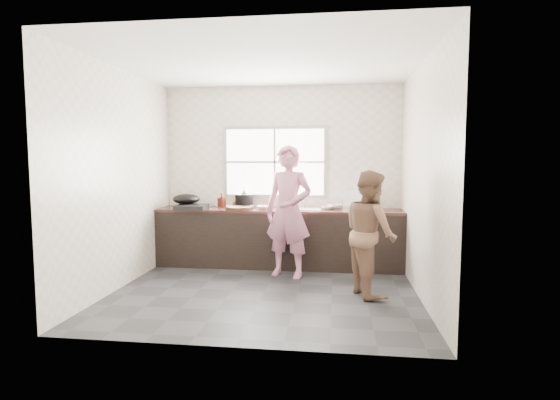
# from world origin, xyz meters

# --- Properties ---
(floor) EXTENTS (3.60, 3.20, 0.01)m
(floor) POSITION_xyz_m (0.00, 0.00, -0.01)
(floor) COLOR #29292C
(floor) RESTS_ON ground
(ceiling) EXTENTS (3.60, 3.20, 0.01)m
(ceiling) POSITION_xyz_m (0.00, 0.00, 2.71)
(ceiling) COLOR silver
(ceiling) RESTS_ON wall_back
(wall_back) EXTENTS (3.60, 0.01, 2.70)m
(wall_back) POSITION_xyz_m (0.00, 1.60, 1.35)
(wall_back) COLOR beige
(wall_back) RESTS_ON ground
(wall_left) EXTENTS (0.01, 3.20, 2.70)m
(wall_left) POSITION_xyz_m (-1.80, 0.00, 1.35)
(wall_left) COLOR beige
(wall_left) RESTS_ON ground
(wall_right) EXTENTS (0.01, 3.20, 2.70)m
(wall_right) POSITION_xyz_m (1.80, 0.00, 1.35)
(wall_right) COLOR beige
(wall_right) RESTS_ON ground
(wall_front) EXTENTS (3.60, 0.01, 2.70)m
(wall_front) POSITION_xyz_m (0.00, -1.60, 1.35)
(wall_front) COLOR silver
(wall_front) RESTS_ON ground
(cabinet) EXTENTS (3.60, 0.62, 0.82)m
(cabinet) POSITION_xyz_m (0.00, 1.29, 0.41)
(cabinet) COLOR black
(cabinet) RESTS_ON floor
(countertop) EXTENTS (3.60, 0.64, 0.04)m
(countertop) POSITION_xyz_m (0.00, 1.29, 0.84)
(countertop) COLOR #331915
(countertop) RESTS_ON cabinet
(sink) EXTENTS (0.55, 0.45, 0.02)m
(sink) POSITION_xyz_m (0.35, 1.29, 0.86)
(sink) COLOR silver
(sink) RESTS_ON countertop
(faucet) EXTENTS (0.02, 0.02, 0.30)m
(faucet) POSITION_xyz_m (0.35, 1.49, 1.01)
(faucet) COLOR silver
(faucet) RESTS_ON countertop
(window_frame) EXTENTS (1.60, 0.05, 1.10)m
(window_frame) POSITION_xyz_m (-0.10, 1.59, 1.55)
(window_frame) COLOR #9EA0A5
(window_frame) RESTS_ON wall_back
(window_glazing) EXTENTS (1.50, 0.01, 1.00)m
(window_glazing) POSITION_xyz_m (-0.10, 1.57, 1.55)
(window_glazing) COLOR white
(window_glazing) RESTS_ON window_frame
(woman) EXTENTS (0.70, 0.55, 1.66)m
(woman) POSITION_xyz_m (0.20, 0.74, 0.83)
(woman) COLOR pink
(woman) RESTS_ON floor
(person_side) EXTENTS (0.77, 0.86, 1.46)m
(person_side) POSITION_xyz_m (1.24, 0.06, 0.73)
(person_side) COLOR brown
(person_side) RESTS_ON floor
(cutting_board) EXTENTS (0.41, 0.41, 0.04)m
(cutting_board) POSITION_xyz_m (-0.56, 1.16, 0.88)
(cutting_board) COLOR #321F13
(cutting_board) RESTS_ON countertop
(cleaver) EXTENTS (0.23, 0.22, 0.01)m
(cleaver) POSITION_xyz_m (-0.45, 1.25, 0.90)
(cleaver) COLOR silver
(cleaver) RESTS_ON cutting_board
(bowl_mince) EXTENTS (0.24, 0.24, 0.05)m
(bowl_mince) POSITION_xyz_m (-0.20, 1.19, 0.89)
(bowl_mince) COLOR white
(bowl_mince) RESTS_ON countertop
(bowl_crabs) EXTENTS (0.22, 0.22, 0.06)m
(bowl_crabs) POSITION_xyz_m (0.82, 1.39, 0.89)
(bowl_crabs) COLOR silver
(bowl_crabs) RESTS_ON countertop
(bowl_held) EXTENTS (0.24, 0.24, 0.06)m
(bowl_held) POSITION_xyz_m (0.71, 1.28, 0.89)
(bowl_held) COLOR silver
(bowl_held) RESTS_ON countertop
(black_pot) EXTENTS (0.37, 0.37, 0.20)m
(black_pot) POSITION_xyz_m (-0.56, 1.46, 0.96)
(black_pot) COLOR black
(black_pot) RESTS_ON countertop
(plate_food) EXTENTS (0.28, 0.28, 0.02)m
(plate_food) POSITION_xyz_m (-0.87, 1.52, 0.87)
(plate_food) COLOR white
(plate_food) RESTS_ON countertop
(bottle_green) EXTENTS (0.16, 0.16, 0.31)m
(bottle_green) POSITION_xyz_m (-0.57, 1.52, 1.01)
(bottle_green) COLOR #3E912F
(bottle_green) RESTS_ON countertop
(bottle_brown_tall) EXTENTS (0.12, 0.12, 0.20)m
(bottle_brown_tall) POSITION_xyz_m (-0.89, 1.39, 0.96)
(bottle_brown_tall) COLOR #421710
(bottle_brown_tall) RESTS_ON countertop
(bottle_brown_short) EXTENTS (0.15, 0.15, 0.17)m
(bottle_brown_short) POSITION_xyz_m (-0.69, 1.52, 0.94)
(bottle_brown_short) COLOR #4E3613
(bottle_brown_short) RESTS_ON countertop
(glass_jar) EXTENTS (0.08, 0.08, 0.09)m
(glass_jar) POSITION_xyz_m (-0.96, 1.43, 0.90)
(glass_jar) COLOR white
(glass_jar) RESTS_ON countertop
(burner) EXTENTS (0.46, 0.46, 0.06)m
(burner) POSITION_xyz_m (-1.26, 1.08, 0.89)
(burner) COLOR black
(burner) RESTS_ON countertop
(wok) EXTENTS (0.51, 0.51, 0.15)m
(wok) POSITION_xyz_m (-1.39, 1.22, 1.00)
(wok) COLOR black
(wok) RESTS_ON burner
(dish_rack) EXTENTS (0.41, 0.31, 0.28)m
(dish_rack) POSITION_xyz_m (1.15, 1.52, 1.00)
(dish_rack) COLOR white
(dish_rack) RESTS_ON countertop
(pot_lid_left) EXTENTS (0.28, 0.28, 0.01)m
(pot_lid_left) POSITION_xyz_m (-1.17, 1.41, 0.87)
(pot_lid_left) COLOR silver
(pot_lid_left) RESTS_ON countertop
(pot_lid_right) EXTENTS (0.28, 0.28, 0.01)m
(pot_lid_right) POSITION_xyz_m (-1.19, 1.28, 0.87)
(pot_lid_right) COLOR silver
(pot_lid_right) RESTS_ON countertop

